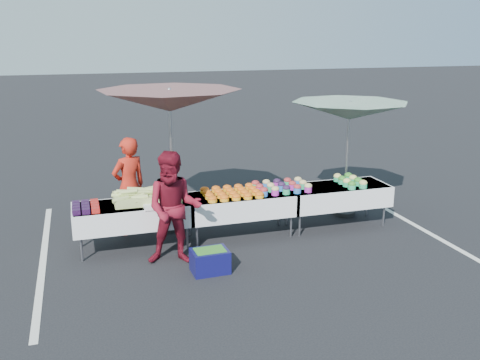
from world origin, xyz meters
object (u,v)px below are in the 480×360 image
object	(u,v)px
umbrella_left	(170,102)
table_right	(336,195)
table_left	(133,214)
umbrella_right	(349,112)
vendor	(129,186)
table_center	(240,204)
storage_bin	(210,260)
customer	(174,208)

from	to	relation	value
umbrella_left	table_right	bearing A→B (deg)	-13.98
umbrella_left	table_left	bearing A→B (deg)	-138.04
umbrella_right	umbrella_left	bearing A→B (deg)	176.15
vendor	umbrella_left	distance (m)	1.60
table_center	storage_bin	size ratio (longest dim) A/B	3.41
table_left	umbrella_right	distance (m)	4.31
table_left	umbrella_right	world-z (taller)	umbrella_right
storage_bin	table_center	bearing A→B (deg)	53.78
vendor	umbrella_right	size ratio (longest dim) A/B	0.65
vendor	storage_bin	distance (m)	2.25
umbrella_right	table_right	bearing A→B (deg)	-132.53
customer	storage_bin	xyz separation A→B (m)	(0.42, -0.49, -0.68)
customer	table_left	bearing A→B (deg)	140.39
table_right	storage_bin	bearing A→B (deg)	-154.85
table_right	vendor	size ratio (longest dim) A/B	1.09
table_left	vendor	distance (m)	0.75
table_left	table_center	bearing A→B (deg)	0.00
umbrella_right	table_left	bearing A→B (deg)	-173.20
table_center	storage_bin	distance (m)	1.55
table_right	umbrella_left	world-z (taller)	umbrella_left
vendor	customer	world-z (taller)	customer
table_center	customer	world-z (taller)	customer
table_right	umbrella_right	xyz separation A→B (m)	(0.44, 0.48, 1.40)
vendor	umbrella_left	xyz separation A→B (m)	(0.75, 0.00, 1.41)
table_right	vendor	xyz separation A→B (m)	(-3.57, 0.70, 0.27)
table_right	table_left	bearing A→B (deg)	180.00
table_center	umbrella_right	size ratio (longest dim) A/B	0.71
table_left	umbrella_left	bearing A→B (deg)	41.96
customer	umbrella_right	xyz separation A→B (m)	(3.50, 1.23, 1.12)
table_center	umbrella_left	size ratio (longest dim) A/B	0.62
umbrella_left	customer	bearing A→B (deg)	-99.29
vendor	umbrella_left	world-z (taller)	umbrella_left
umbrella_left	umbrella_right	xyz separation A→B (m)	(3.26, -0.22, -0.28)
table_center	vendor	bearing A→B (deg)	158.40
table_center	storage_bin	bearing A→B (deg)	-124.15
customer	storage_bin	size ratio (longest dim) A/B	3.17
table_center	umbrella_right	distance (m)	2.69
customer	umbrella_left	distance (m)	2.03
table_left	umbrella_left	xyz separation A→B (m)	(0.78, 0.70, 1.68)
table_right	umbrella_right	world-z (taller)	umbrella_right
table_left	customer	size ratio (longest dim) A/B	1.08
customer	vendor	bearing A→B (deg)	123.82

